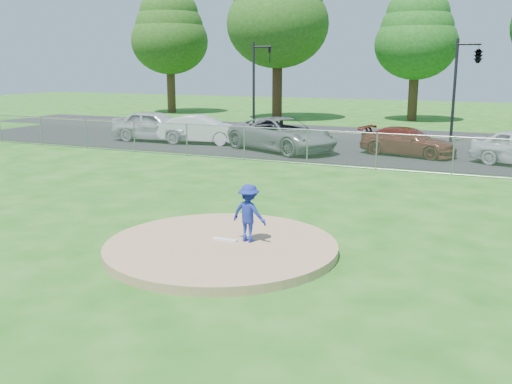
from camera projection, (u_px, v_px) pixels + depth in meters
ground at (339, 176)px, 22.17m from camera, size 120.00×120.00×0.00m
pitchers_mound at (221, 247)px, 13.23m from camera, size 5.40×5.40×0.20m
pitching_rubber at (225, 240)px, 13.38m from camera, size 0.60×0.15×0.04m
chain_link_fence at (353, 150)px, 23.79m from camera, size 40.00×0.06×1.50m
parking_lot at (375, 153)px, 27.97m from camera, size 50.00×8.00×0.01m
street at (402, 136)px, 34.67m from camera, size 60.00×7.00×0.01m
tree_far_left at (169, 31)px, 49.83m from camera, size 6.72×6.72×10.74m
tree_left at (278, 11)px, 43.45m from camera, size 7.84×7.84×12.53m
tree_center at (417, 34)px, 42.57m from camera, size 6.16×6.16×9.84m
traffic_signal_left at (257, 79)px, 35.60m from camera, size 1.28×0.20×5.60m
traffic_signal_center at (476, 57)px, 30.31m from camera, size 1.42×2.48×5.60m
pitcher at (249, 213)px, 13.20m from camera, size 0.94×0.63×1.36m
traffic_cone at (268, 142)px, 28.95m from camera, size 0.40×0.40×0.77m
parked_car_silver at (156, 126)px, 32.05m from camera, size 5.10×2.20×1.72m
parked_car_white at (202, 130)px, 31.06m from camera, size 4.81×2.29×1.52m
parked_car_gray at (282, 134)px, 28.40m from camera, size 6.56×4.98×1.66m
parked_car_darkred at (408, 142)px, 26.98m from camera, size 4.83×2.78×1.32m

